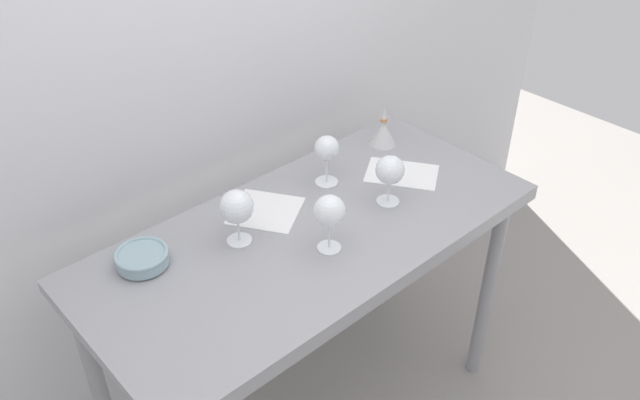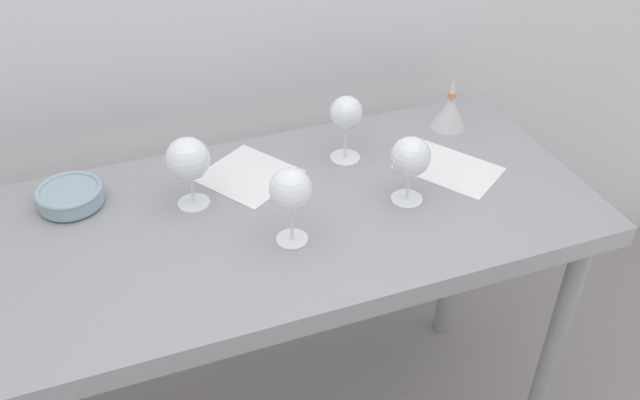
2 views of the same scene
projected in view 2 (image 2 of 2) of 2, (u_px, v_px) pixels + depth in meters
name	position (u px, v px, depth m)	size (l,w,h in m)	color
steel_counter	(288.00, 246.00, 1.60)	(1.40, 0.65, 0.90)	gray
wine_glass_far_right	(346.00, 115.00, 1.64)	(0.08, 0.08, 0.17)	white
wine_glass_near_center	(291.00, 191.00, 1.38)	(0.09, 0.09, 0.18)	white
wine_glass_near_right	(411.00, 158.00, 1.50)	(0.09, 0.09, 0.16)	white
wine_glass_far_left	(188.00, 161.00, 1.49)	(0.10, 0.10, 0.17)	white
tasting_sheet_upper	(249.00, 175.00, 1.65)	(0.19, 0.20, 0.00)	white
tasting_sheet_lower	(449.00, 168.00, 1.67)	(0.16, 0.24, 0.00)	white
tasting_bowl	(70.00, 196.00, 1.54)	(0.15, 0.15, 0.05)	#4C4C4C
decanter_funnel	(450.00, 111.00, 1.81)	(0.10, 0.10, 0.15)	silver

